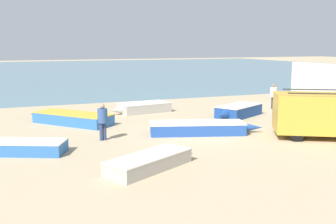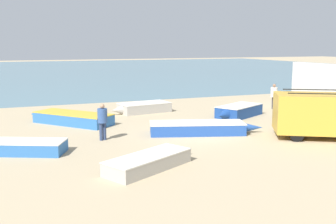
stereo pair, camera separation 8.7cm
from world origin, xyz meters
name	(u,v)px [view 1 (the left image)]	position (x,y,z in m)	size (l,w,h in m)	color
ground_plane	(198,133)	(0.00, 0.00, 0.00)	(200.00, 200.00, 0.00)	tan
sea_water	(65,70)	(0.00, 52.00, 0.00)	(120.00, 80.00, 0.01)	slate
parked_van	(327,114)	(5.18, -3.06, 1.16)	(5.13, 4.13, 2.21)	gold
fishing_rowboat_0	(238,111)	(4.27, 3.28, 0.34)	(3.91, 2.89, 0.69)	navy
fishing_rowboat_1	(24,147)	(-8.15, -0.71, 0.26)	(3.72, 2.42, 0.52)	#2D66AD
fishing_rowboat_2	(71,118)	(-5.55, 4.80, 0.31)	(4.44, 4.87, 0.62)	#2D66AD
fishing_rowboat_3	(142,108)	(-0.69, 6.85, 0.31)	(4.06, 2.18, 0.62)	#ADA89E
fishing_rowboat_4	(200,128)	(0.08, -0.09, 0.28)	(5.67, 2.83, 0.57)	#234CA3
fishing_rowboat_5	(152,161)	(-3.99, -4.41, 0.26)	(4.03, 2.71, 0.51)	#ADA89E
fisherman_0	(273,94)	(8.02, 4.86, 1.03)	(0.45, 0.45, 1.72)	#38383D
fisherman_1	(103,119)	(-4.70, 0.32, 1.01)	(0.45, 0.45, 1.70)	navy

